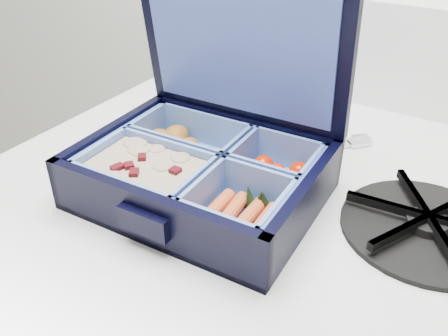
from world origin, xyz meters
The scene contains 4 objects.
bento_box centered at (-0.13, 1.58, 1.03)m, with size 0.25×0.20×0.06m, color black, non-canonical shape.
burner_grate centered at (0.10, 1.65, 1.02)m, with size 0.17×0.17×0.02m, color black.
burner_grate_rear centered at (-0.22, 1.84, 1.01)m, with size 0.17×0.17×0.02m, color black.
fork centered at (-0.08, 1.72, 1.01)m, with size 0.02×0.19×0.01m, color silver, non-canonical shape.
Camera 1 is at (0.12, 1.23, 1.31)m, focal length 38.00 mm.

